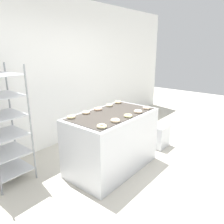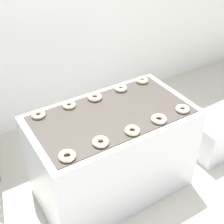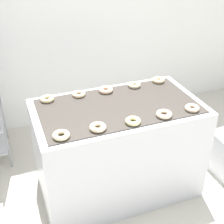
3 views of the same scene
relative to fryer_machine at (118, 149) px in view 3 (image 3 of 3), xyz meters
The scene contains 12 objects.
wall_back 1.74m from the fryer_machine, 90.01° to the left, with size 8.00×0.05×2.80m.
fryer_machine is the anchor object (origin of this frame).
donut_near_leftmost 0.79m from the fryer_machine, 152.68° to the right, with size 0.13×0.13×0.04m, color beige.
donut_near_left 0.62m from the fryer_machine, 134.38° to the right, with size 0.13×0.13×0.04m, color beige.
donut_near_center 0.56m from the fryer_machine, 88.99° to the right, with size 0.12×0.12×0.04m, color beige.
donut_near_right 0.63m from the fryer_machine, 45.99° to the right, with size 0.13×0.13×0.04m, color beige.
donut_near_rightmost 0.78m from the fryer_machine, 27.34° to the right, with size 0.12×0.12×0.04m, color beige.
donut_far_leftmost 0.79m from the fryer_machine, 151.35° to the left, with size 0.12×0.12×0.04m, color beige.
donut_far_left 0.62m from the fryer_machine, 132.22° to the left, with size 0.12×0.12×0.04m, color beige.
donut_far_center 0.56m from the fryer_machine, 92.11° to the left, with size 0.13×0.13×0.04m, color beige.
donut_far_right 0.63m from the fryer_machine, 46.03° to the left, with size 0.12×0.12×0.04m, color beige.
donut_far_rightmost 0.79m from the fryer_machine, 29.23° to the left, with size 0.12×0.12×0.04m, color beige.
Camera 3 is at (-0.86, -1.48, 2.22)m, focal length 50.00 mm.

